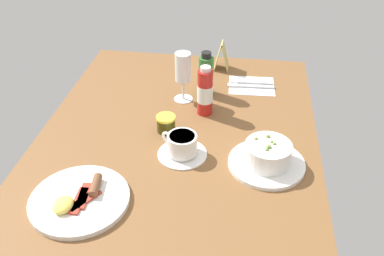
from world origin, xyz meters
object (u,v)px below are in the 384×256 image
Objects in this scene: sauce_bottle_green at (206,75)px; cutlery_setting at (250,85)px; sauce_bottle_red at (205,92)px; wine_glass at (183,70)px; jam_jar at (166,124)px; porridge_bowl at (267,156)px; menu_card at (222,56)px; breakfast_plate at (79,200)px; coffee_cup at (182,146)px.

cutlery_setting is at bearing -64.23° from sauce_bottle_green.
sauce_bottle_red is (-19.96, 14.34, 7.51)cm from cutlery_setting.
jam_jar is at bearing 173.11° from wine_glass.
porridge_bowl reaches higher than cutlery_setting.
menu_card is at bearing -4.99° from sauce_bottle_red.
wine_glass reaches higher than jam_jar.
cutlery_setting is at bearing -32.00° from breakfast_plate.
cutlery_setting is 1.00× the size of wine_glass.
porridge_bowl is 50.60cm from breakfast_plate.
menu_card is (76.86, -28.98, 4.48)cm from breakfast_plate.
cutlery_setting is 76.48cm from breakfast_plate.
cutlery_setting is (44.05, 5.53, -3.05)cm from porridge_bowl.
breakfast_plate is at bearing 148.00° from cutlery_setting.
menu_card is at bearing -24.25° from wine_glass.
coffee_cup is 23.45cm from sauce_bottle_red.
wine_glass is at bearing -6.89° from jam_jar.
wine_glass is 56.31cm from breakfast_plate.
menu_card is (31.96, -2.79, -2.37)cm from sauce_bottle_red.
wine_glass is (30.10, 4.34, 8.21)cm from coffee_cup.
menu_card is at bearing -11.38° from sauce_bottle_green.
coffee_cup is (-42.60, 18.25, 2.80)cm from cutlery_setting.
cutlery_setting is 0.69× the size of breakfast_plate.
jam_jar reaches higher than cutlery_setting.
wine_glass is 2.90× the size of jam_jar.
coffee_cup is 0.57× the size of breakfast_plate.
sauce_bottle_red reaches higher than breakfast_plate.
porridge_bowl is 1.49× the size of coffee_cup.
wine_glass reaches higher than sauce_bottle_green.
jam_jar is 45.77cm from menu_card.
coffee_cup reaches higher than breakfast_plate.
sauce_bottle_green is 0.63× the size of breakfast_plate.
coffee_cup is 31.50cm from wine_glass.
menu_card reaches higher than jam_jar.
breakfast_plate is (-64.86, 40.53, 0.66)cm from cutlery_setting.
sauce_bottle_green reaches higher than menu_card.
sauce_bottle_red reaches higher than jam_jar.
sauce_bottle_red reaches higher than porridge_bowl.
coffee_cup is 31.57cm from breakfast_plate.
breakfast_plate is (-33.17, 15.62, -1.74)cm from jam_jar.
menu_card is at bearing -6.99° from coffee_cup.
jam_jar is at bearing 67.90° from porridge_bowl.
coffee_cup is at bearing 170.22° from sauce_bottle_red.
breakfast_plate is (-22.26, 22.28, -2.14)cm from coffee_cup.
porridge_bowl reaches higher than jam_jar.
porridge_bowl is at bearing -140.48° from sauce_bottle_red.
sauce_bottle_green is at bearing -23.59° from breakfast_plate.
sauce_bottle_green reaches higher than jam_jar.
wine_glass reaches higher than porridge_bowl.
cutlery_setting is 2.89× the size of jam_jar.
porridge_bowl is 1.24× the size of cutlery_setting.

